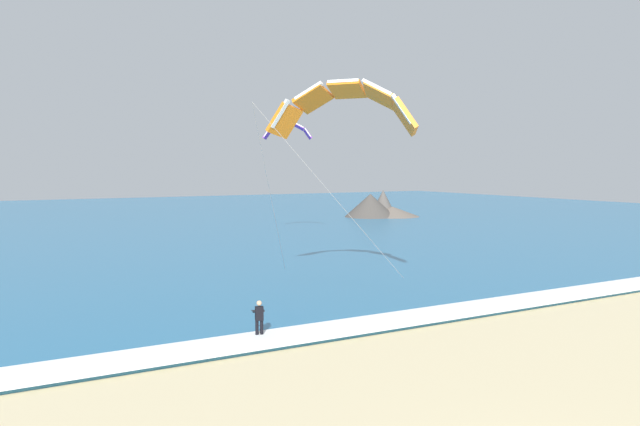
% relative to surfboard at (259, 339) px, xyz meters
% --- Properties ---
extents(sea, '(200.00, 120.00, 0.20)m').
position_rel_surfboard_xyz_m(sea, '(1.17, 58.29, 0.07)').
color(sea, teal).
rests_on(sea, ground).
extents(surf_foam, '(200.00, 2.50, 0.04)m').
position_rel_surfboard_xyz_m(surf_foam, '(1.17, -0.71, 0.19)').
color(surf_foam, white).
rests_on(surf_foam, sea).
extents(surfboard, '(0.75, 1.46, 0.09)m').
position_rel_surfboard_xyz_m(surfboard, '(0.00, 0.00, 0.00)').
color(surfboard, yellow).
rests_on(surfboard, ground).
extents(kitesurfer, '(0.60, 0.60, 1.69)m').
position_rel_surfboard_xyz_m(kitesurfer, '(0.00, 0.02, 0.91)').
color(kitesurfer, black).
rests_on(kitesurfer, ground).
extents(kite_primary, '(10.97, 9.45, 11.00)m').
position_rel_surfboard_xyz_m(kite_primary, '(8.01, 6.40, 10.83)').
color(kite_primary, orange).
extents(kite_distant, '(4.66, 3.06, 1.79)m').
position_rel_surfboard_xyz_m(kite_distant, '(16.86, 32.13, 11.07)').
color(kite_distant, purple).
extents(headland_right, '(11.40, 9.20, 3.96)m').
position_rel_surfboard_xyz_m(headland_right, '(38.95, 47.90, 1.46)').
color(headland_right, '#665B51').
rests_on(headland_right, ground).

